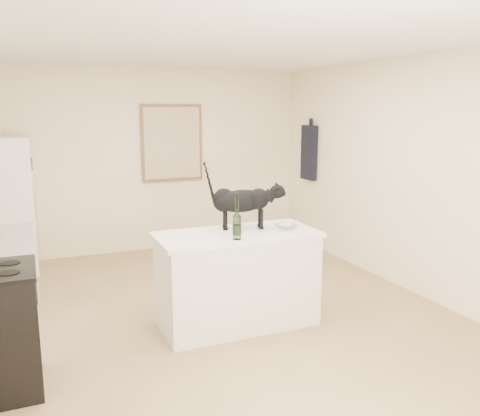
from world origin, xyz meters
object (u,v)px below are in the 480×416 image
Objects in this scene: wine_bottle at (237,219)px; fridge at (4,206)px; black_cat at (242,204)px; glass_bowl at (286,226)px.

fridge is at bearing 125.21° from wine_bottle.
wine_bottle is (-0.20, -0.36, -0.06)m from black_cat.
black_cat is 0.47m from glass_bowl.
fridge is 2.49× the size of black_cat.
glass_bowl is at bearing -9.35° from black_cat.
glass_bowl is at bearing 16.62° from wine_bottle.
black_cat is 3.10× the size of glass_bowl.
wine_bottle is 0.62m from glass_bowl.
glass_bowl is (0.38, -0.19, -0.21)m from black_cat.
black_cat is 0.42m from wine_bottle.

